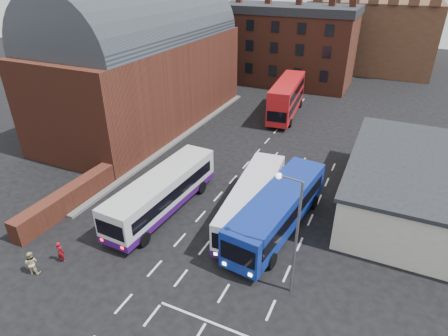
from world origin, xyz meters
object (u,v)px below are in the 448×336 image
at_px(bus_red_double, 287,98).
at_px(pedestrian_red, 60,252).
at_px(street_lamp, 293,227).
at_px(pedestrian_beige, 31,263).
at_px(bus_white_outbound, 162,191).
at_px(bus_white_inbound, 252,200).
at_px(bus_blue, 278,209).

distance_m(bus_red_double, pedestrian_red, 33.59).
distance_m(street_lamp, pedestrian_beige, 16.59).
xyz_separation_m(bus_white_outbound, pedestrian_beige, (-3.75, -9.48, -1.04)).
xyz_separation_m(bus_white_inbound, pedestrian_beige, (-10.61, -11.38, -0.96)).
bearing_deg(bus_blue, pedestrian_beige, 47.13).
distance_m(bus_white_outbound, pedestrian_red, 8.49).
distance_m(bus_white_inbound, pedestrian_red, 13.89).
relative_size(bus_blue, pedestrian_beige, 7.16).
relative_size(bus_white_outbound, bus_white_inbound, 1.04).
bearing_deg(bus_white_inbound, bus_red_double, -84.84).
height_order(bus_blue, pedestrian_beige, bus_blue).
bearing_deg(street_lamp, bus_red_double, 106.87).
bearing_deg(pedestrian_beige, bus_blue, -162.70).
xyz_separation_m(bus_white_outbound, pedestrian_red, (-2.95, -7.89, -1.10)).
bearing_deg(street_lamp, pedestrian_red, -164.57).
distance_m(bus_white_inbound, street_lamp, 7.94).
relative_size(bus_blue, street_lamp, 1.56).
bearing_deg(bus_white_inbound, bus_white_outbound, 10.24).
relative_size(bus_white_outbound, street_lamp, 1.52).
bearing_deg(street_lamp, bus_white_outbound, 161.01).
bearing_deg(pedestrian_beige, bus_white_outbound, -134.61).
distance_m(bus_white_outbound, street_lamp, 12.39).
relative_size(bus_white_inbound, bus_blue, 0.94).
bearing_deg(pedestrian_beige, bus_white_inbound, -156.02).
relative_size(street_lamp, pedestrian_beige, 4.59).
xyz_separation_m(bus_red_double, pedestrian_beige, (-6.32, -34.68, -1.62)).
height_order(bus_blue, pedestrian_red, bus_blue).
height_order(bus_red_double, street_lamp, street_lamp).
relative_size(bus_white_outbound, bus_blue, 0.97).
bearing_deg(bus_blue, pedestrian_red, 44.50).
bearing_deg(bus_white_inbound, bus_blue, 162.17).
relative_size(bus_red_double, pedestrian_beige, 6.95).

